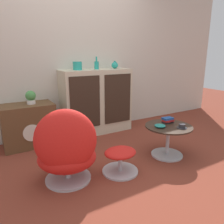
{
  "coord_description": "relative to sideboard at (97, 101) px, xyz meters",
  "views": [
    {
      "loc": [
        -1.24,
        -1.93,
        1.28
      ],
      "look_at": [
        0.12,
        0.4,
        0.55
      ],
      "focal_mm": 35.0,
      "sensor_mm": 36.0,
      "label": 1
    }
  ],
  "objects": [
    {
      "name": "coffee_table",
      "position": [
        0.38,
        -1.26,
        -0.26
      ],
      "size": [
        0.58,
        0.58,
        0.4
      ],
      "color": "#B7B7BC",
      "rests_on": "ground_plane"
    },
    {
      "name": "ground_plane",
      "position": [
        -0.3,
        -1.2,
        -0.52
      ],
      "size": [
        12.0,
        12.0,
        0.0
      ],
      "primitive_type": "plane",
      "color": "brown"
    },
    {
      "name": "sideboard",
      "position": [
        0.0,
        0.0,
        0.0
      ],
      "size": [
        1.14,
        0.41,
        1.03
      ],
      "color": "beige",
      "rests_on": "ground_plane"
    },
    {
      "name": "wall_back",
      "position": [
        -0.3,
        0.23,
        0.78
      ],
      "size": [
        6.4,
        0.06,
        2.6
      ],
      "color": "beige",
      "rests_on": "ground_plane"
    },
    {
      "name": "book_stack",
      "position": [
        0.45,
        -1.16,
        -0.08
      ],
      "size": [
        0.15,
        0.11,
        0.07
      ],
      "color": "black",
      "rests_on": "coffee_table"
    },
    {
      "name": "vase_inner_right",
      "position": [
        0.34,
        0.0,
        0.57
      ],
      "size": [
        0.11,
        0.11,
        0.12
      ],
      "color": "teal",
      "rests_on": "sideboard"
    },
    {
      "name": "teacup",
      "position": [
        0.46,
        -1.4,
        -0.1
      ],
      "size": [
        0.12,
        0.12,
        0.05
      ],
      "color": "#2D2D33",
      "rests_on": "coffee_table"
    },
    {
      "name": "vase_inner_left",
      "position": [
        0.01,
        0.0,
        0.58
      ],
      "size": [
        0.07,
        0.07,
        0.2
      ],
      "color": "teal",
      "rests_on": "sideboard"
    },
    {
      "name": "vase_leftmost",
      "position": [
        -0.31,
        0.0,
        0.58
      ],
      "size": [
        0.13,
        0.13,
        0.12
      ],
      "color": "teal",
      "rests_on": "sideboard"
    },
    {
      "name": "ottoman",
      "position": [
        -0.36,
        -1.3,
        -0.34
      ],
      "size": [
        0.4,
        0.4,
        0.28
      ],
      "color": "#B7B7BC",
      "rests_on": "ground_plane"
    },
    {
      "name": "tv_console",
      "position": [
        -1.08,
        -0.02,
        -0.22
      ],
      "size": [
        0.7,
        0.44,
        0.6
      ],
      "color": "brown",
      "rests_on": "ground_plane"
    },
    {
      "name": "egg_chair",
      "position": [
        -0.93,
        -1.2,
        -0.16
      ],
      "size": [
        0.75,
        0.72,
        0.8
      ],
      "color": "#B7B7BC",
      "rests_on": "ground_plane"
    },
    {
      "name": "bowl",
      "position": [
        0.25,
        -1.24,
        -0.1
      ],
      "size": [
        0.13,
        0.13,
        0.04
      ],
      "color": "#1E7A70",
      "rests_on": "coffee_table"
    },
    {
      "name": "potted_plant",
      "position": [
        -1.02,
        -0.01,
        0.18
      ],
      "size": [
        0.14,
        0.14,
        0.18
      ],
      "color": "silver",
      "rests_on": "tv_console"
    }
  ]
}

